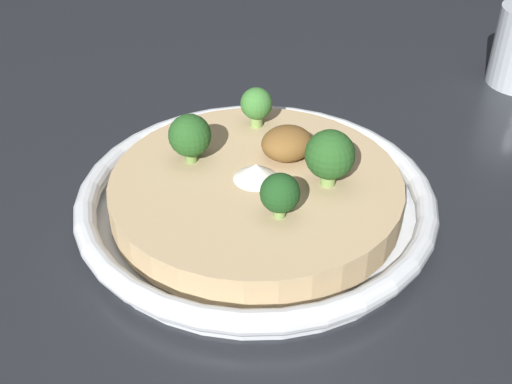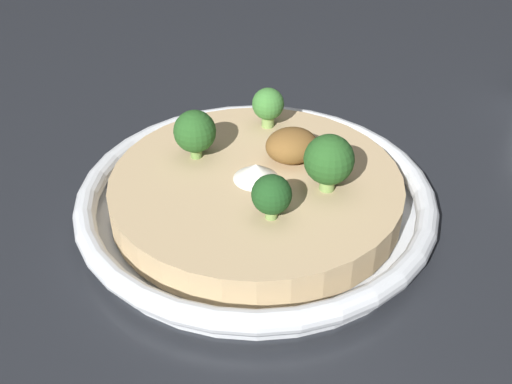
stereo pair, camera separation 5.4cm
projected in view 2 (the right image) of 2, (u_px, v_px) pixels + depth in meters
ground_plane at (256, 213)px, 0.56m from camera, size 6.00×6.00×0.00m
risotto_bowl at (256, 197)px, 0.54m from camera, size 0.30×0.30×0.04m
cheese_sprinkle at (255, 171)px, 0.53m from camera, size 0.04×0.04×0.01m
crispy_onion_garnish at (292, 145)px, 0.55m from camera, size 0.05×0.04×0.03m
broccoli_front_left at (268, 105)px, 0.59m from camera, size 0.03×0.03×0.04m
broccoli_back_right at (272, 195)px, 0.48m from camera, size 0.03×0.03×0.04m
broccoli_back_left at (329, 160)px, 0.51m from camera, size 0.04×0.04×0.05m
broccoli_front_right at (195, 132)px, 0.55m from camera, size 0.04×0.04×0.04m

